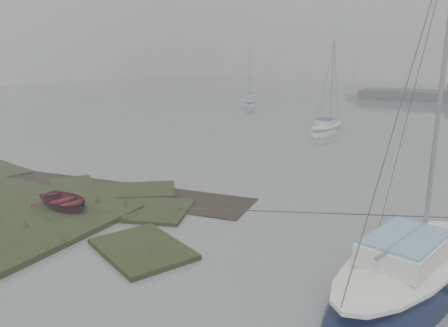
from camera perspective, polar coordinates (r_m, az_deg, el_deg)
ground at (r=42.84m, az=15.00°, el=4.70°), size 160.00×160.00×0.00m
sailboat_main at (r=13.73m, az=22.72°, el=-13.72°), size 4.74×8.41×11.28m
sailboat_white at (r=38.43m, az=13.22°, el=4.20°), size 2.35×6.15×8.52m
sailboat_far_a at (r=59.40m, az=3.36°, el=7.84°), size 4.56×6.27×8.53m
sailboat_far_c at (r=72.48m, az=16.66°, el=8.31°), size 4.31×3.63×6.05m
dinghy at (r=19.64m, az=-20.09°, el=-4.61°), size 3.35×2.73×0.61m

